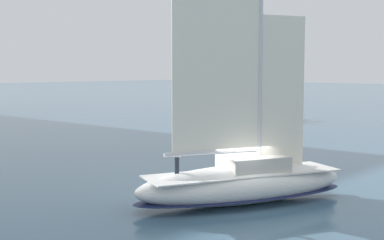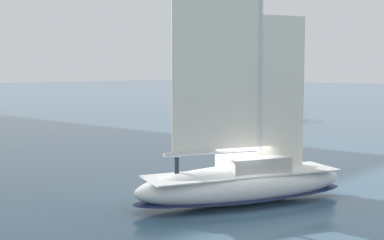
# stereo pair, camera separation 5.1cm
# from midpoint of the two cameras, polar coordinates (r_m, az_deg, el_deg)

# --- Properties ---
(ground_plane) EXTENTS (400.00, 400.00, 0.00)m
(ground_plane) POSITION_cam_midpoint_polar(r_m,az_deg,el_deg) (24.19, 5.50, -8.80)
(ground_plane) COLOR #42667F
(sailboat_main) EXTENTS (10.42, 7.01, 14.01)m
(sailboat_main) POSITION_cam_midpoint_polar(r_m,az_deg,el_deg) (23.95, 5.55, -6.24)
(sailboat_main) COLOR white
(sailboat_main) RESTS_ON ground
(sailboat_moored_near_marina) EXTENTS (6.89, 1.98, 9.47)m
(sailboat_moored_near_marina) POSITION_cam_midpoint_polar(r_m,az_deg,el_deg) (63.71, 8.77, 0.59)
(sailboat_moored_near_marina) COLOR #232328
(sailboat_moored_near_marina) RESTS_ON ground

